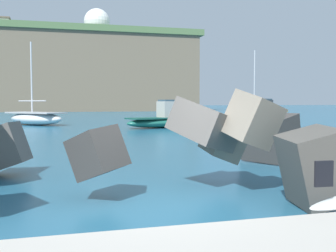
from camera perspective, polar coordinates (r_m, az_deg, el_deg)
name	(u,v)px	position (r m, az deg, el deg)	size (l,w,h in m)	color
ground_plane	(153,208)	(7.30, -2.14, -11.32)	(400.00, 400.00, 0.00)	#235B7A
breakwater_jetty	(210,138)	(9.20, 5.88, -1.73)	(32.91, 7.52, 2.51)	#4C4944
boat_near_centre	(255,114)	(49.36, 11.95, 1.68)	(5.37, 5.51, 7.78)	navy
boat_mid_left	(265,114)	(41.04, 13.32, 1.64)	(5.96, 4.13, 2.15)	#EAC64C
boat_mid_centre	(167,119)	(29.62, -0.11, 0.96)	(6.62, 3.78, 2.00)	#1E6656
boat_mid_right	(36,118)	(34.36, -17.84, 1.07)	(5.28, 5.72, 6.60)	white
radar_dome	(97,26)	(108.36, -9.80, 13.50)	(6.49, 6.49, 9.08)	silver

